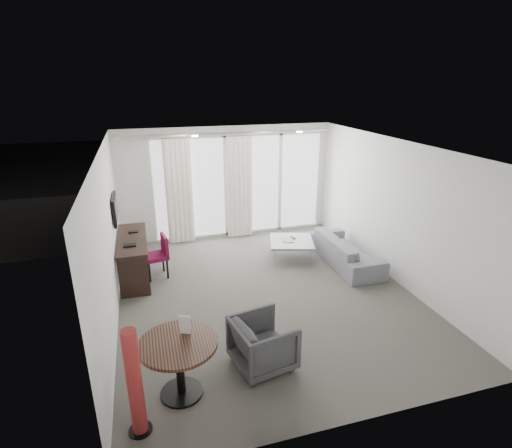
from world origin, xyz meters
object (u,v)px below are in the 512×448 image
object	(u,v)px
round_table	(180,369)
red_lamp	(135,383)
rattan_chair_a	(267,204)
coffee_table	(291,249)
tub_armchair	(263,343)
sofa	(346,250)
rattan_chair_b	(292,196)
desk	(134,258)
desk_chair	(156,257)

from	to	relation	value
round_table	red_lamp	xyz separation A→B (m)	(-0.49, -0.42, 0.27)
red_lamp	rattan_chair_a	world-z (taller)	red_lamp
round_table	coffee_table	bearing A→B (deg)	50.74
tub_armchair	sofa	distance (m)	3.58
red_lamp	tub_armchair	size ratio (longest dim) A/B	1.70
rattan_chair_a	rattan_chair_b	world-z (taller)	rattan_chair_b
red_lamp	coffee_table	distance (m)	4.90
rattan_chair_a	rattan_chair_b	distance (m)	1.00
rattan_chair_a	rattan_chair_b	size ratio (longest dim) A/B	0.93
desk	sofa	size ratio (longest dim) A/B	0.86
desk_chair	red_lamp	size ratio (longest dim) A/B	0.64
sofa	desk_chair	bearing A→B (deg)	82.62
desk	coffee_table	xyz separation A→B (m)	(3.19, -0.04, -0.20)
desk	rattan_chair_b	world-z (taller)	rattan_chair_b
desk	red_lamp	world-z (taller)	red_lamp
round_table	desk	bearing A→B (deg)	98.72
round_table	sofa	distance (m)	4.56
round_table	rattan_chair_a	size ratio (longest dim) A/B	1.25
round_table	rattan_chair_b	distance (m)	7.49
round_table	rattan_chair_b	bearing A→B (deg)	58.65
desk	tub_armchair	distance (m)	3.50
desk_chair	coffee_table	xyz separation A→B (m)	(2.79, 0.07, -0.21)
rattan_chair_a	sofa	bearing A→B (deg)	-73.57
red_lamp	coffee_table	world-z (taller)	red_lamp
desk	tub_armchair	bearing A→B (deg)	-62.57
desk_chair	coffee_table	world-z (taller)	desk_chair
round_table	sofa	world-z (taller)	round_table
desk_chair	sofa	distance (m)	3.80
tub_armchair	coffee_table	bearing A→B (deg)	-38.02
coffee_table	round_table	bearing A→B (deg)	-129.26
desk	rattan_chair_a	bearing A→B (deg)	36.97
desk	red_lamp	xyz separation A→B (m)	(0.02, -3.74, 0.24)
desk	round_table	world-z (taller)	desk
round_table	coffee_table	xyz separation A→B (m)	(2.68, 3.28, -0.17)
desk_chair	rattan_chair_b	size ratio (longest dim) A/B	1.04
desk	rattan_chair_a	world-z (taller)	desk
red_lamp	rattan_chair_a	xyz separation A→B (m)	(3.49, 6.39, -0.27)
tub_armchair	rattan_chair_b	bearing A→B (deg)	-35.09
coffee_table	tub_armchair	bearing A→B (deg)	-117.26
coffee_table	desk	bearing A→B (deg)	179.25
red_lamp	sofa	size ratio (longest dim) A/B	0.65
coffee_table	rattan_chair_a	world-z (taller)	rattan_chair_a
desk	red_lamp	size ratio (longest dim) A/B	1.32
rattan_chair_a	desk	bearing A→B (deg)	-138.09
sofa	rattan_chair_b	world-z (taller)	rattan_chair_b
desk_chair	sofa	bearing A→B (deg)	-16.88
sofa	rattan_chair_a	world-z (taller)	rattan_chair_a
tub_armchair	sofa	world-z (taller)	tub_armchair
tub_armchair	rattan_chair_a	bearing A→B (deg)	-29.03
red_lamp	tub_armchair	world-z (taller)	red_lamp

